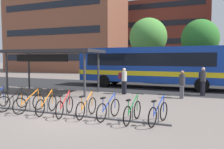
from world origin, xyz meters
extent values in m
plane|color=#6B605B|center=(0.00, 0.00, 0.00)|extent=(200.00, 200.00, 0.00)
cube|color=#232326|center=(0.00, 10.05, 0.00)|extent=(80.00, 7.20, 0.01)
cube|color=#14389E|center=(1.33, 10.05, 1.85)|extent=(12.08, 2.96, 2.70)
cube|color=yellow|center=(1.33, 10.05, 1.20)|extent=(12.10, 2.98, 0.36)
cube|color=black|center=(1.07, 11.30, 2.25)|extent=(9.84, 0.40, 0.97)
cube|color=black|center=(0.99, 8.81, 2.25)|extent=(9.84, 0.40, 0.97)
cylinder|color=black|center=(5.09, 11.07, 0.50)|extent=(1.01, 0.33, 1.00)
cylinder|color=black|center=(5.01, 8.77, 0.50)|extent=(1.01, 0.33, 1.00)
cylinder|color=black|center=(-2.35, 11.33, 0.50)|extent=(1.01, 0.33, 1.00)
cylinder|color=black|center=(-2.43, 9.02, 0.50)|extent=(1.01, 0.33, 1.00)
cube|color=#47474C|center=(-0.73, -0.06, 0.03)|extent=(9.31, 0.11, 0.06)
cylinder|color=#47474C|center=(-3.06, -0.07, 0.35)|extent=(0.04, 0.04, 0.70)
cylinder|color=#47474C|center=(-2.13, -0.06, 0.35)|extent=(0.04, 0.04, 0.70)
cylinder|color=#47474C|center=(-1.20, -0.06, 0.35)|extent=(0.04, 0.04, 0.70)
cylinder|color=#47474C|center=(-0.27, -0.06, 0.35)|extent=(0.04, 0.04, 0.70)
cylinder|color=#47474C|center=(0.66, -0.05, 0.35)|extent=(0.04, 0.04, 0.70)
cylinder|color=#47474C|center=(1.59, -0.05, 0.35)|extent=(0.04, 0.04, 0.70)
cylinder|color=#47474C|center=(2.52, -0.04, 0.35)|extent=(0.04, 0.04, 0.70)
cylinder|color=#47474C|center=(3.45, -0.04, 0.35)|extent=(0.04, 0.04, 0.70)
torus|color=black|center=(-4.05, 0.33, 0.35)|extent=(0.15, 0.70, 0.70)
cylinder|color=#1E3DB2|center=(-4.05, 0.31, 0.67)|extent=(0.04, 0.04, 0.65)
cylinder|color=black|center=(-4.05, 0.31, 0.98)|extent=(0.52, 0.11, 0.03)
torus|color=black|center=(-3.00, 0.44, 0.35)|extent=(0.13, 0.70, 0.70)
torus|color=black|center=(-3.11, -0.57, 0.35)|extent=(0.13, 0.70, 0.70)
cube|color=black|center=(-3.05, -0.05, 0.67)|extent=(0.14, 0.92, 0.58)
cylinder|color=black|center=(-3.10, -0.47, 0.62)|extent=(0.03, 0.03, 0.55)
cube|color=black|center=(-3.10, -0.47, 0.88)|extent=(0.12, 0.23, 0.05)
cylinder|color=black|center=(-3.00, 0.42, 0.67)|extent=(0.04, 0.04, 0.65)
cylinder|color=black|center=(-3.00, 0.42, 0.98)|extent=(0.52, 0.09, 0.03)
torus|color=black|center=(-2.00, 0.37, 0.35)|extent=(0.14, 0.70, 0.70)
torus|color=black|center=(-2.15, -0.64, 0.35)|extent=(0.14, 0.70, 0.70)
cube|color=orange|center=(-2.07, -0.12, 0.67)|extent=(0.16, 0.92, 0.58)
cylinder|color=orange|center=(-2.14, -0.54, 0.62)|extent=(0.03, 0.03, 0.55)
cube|color=black|center=(-2.14, -0.54, 0.88)|extent=(0.13, 0.23, 0.05)
cylinder|color=orange|center=(-2.01, 0.35, 0.67)|extent=(0.04, 0.04, 0.65)
cylinder|color=black|center=(-2.01, 0.35, 0.98)|extent=(0.52, 0.10, 0.03)
torus|color=black|center=(-1.26, 0.38, 0.35)|extent=(0.14, 0.70, 0.70)
torus|color=black|center=(-1.12, -0.63, 0.35)|extent=(0.14, 0.70, 0.70)
cube|color=orange|center=(-1.20, -0.11, 0.67)|extent=(0.16, 0.92, 0.58)
cylinder|color=orange|center=(-1.14, -0.53, 0.62)|extent=(0.03, 0.03, 0.55)
cube|color=black|center=(-1.14, -0.53, 0.88)|extent=(0.13, 0.23, 0.05)
cylinder|color=orange|center=(-1.26, 0.36, 0.67)|extent=(0.04, 0.04, 0.65)
cylinder|color=black|center=(-1.26, 0.36, 0.98)|extent=(0.52, 0.10, 0.03)
torus|color=black|center=(-0.37, 0.36, 0.35)|extent=(0.16, 0.70, 0.70)
torus|color=black|center=(-0.20, -0.64, 0.35)|extent=(0.16, 0.70, 0.70)
cube|color=red|center=(-0.29, -0.12, 0.67)|extent=(0.19, 0.91, 0.58)
cylinder|color=red|center=(-0.22, -0.54, 0.62)|extent=(0.03, 0.03, 0.55)
cube|color=black|center=(-0.22, -0.54, 0.88)|extent=(0.14, 0.23, 0.05)
cylinder|color=red|center=(-0.37, 0.34, 0.67)|extent=(0.04, 0.04, 0.65)
cylinder|color=black|center=(-0.37, 0.34, 0.98)|extent=(0.52, 0.12, 0.03)
torus|color=black|center=(0.62, 0.52, 0.35)|extent=(0.04, 0.70, 0.70)
torus|color=black|center=(0.62, -0.50, 0.35)|extent=(0.04, 0.70, 0.70)
cube|color=orange|center=(0.62, 0.03, 0.67)|extent=(0.03, 0.92, 0.58)
cylinder|color=orange|center=(0.62, -0.40, 0.62)|extent=(0.03, 0.03, 0.55)
cube|color=black|center=(0.62, -0.40, 0.88)|extent=(0.10, 0.22, 0.05)
cylinder|color=orange|center=(0.62, 0.50, 0.67)|extent=(0.03, 0.03, 0.65)
cylinder|color=black|center=(0.62, 0.50, 0.98)|extent=(0.52, 0.03, 0.03)
torus|color=black|center=(1.64, 0.52, 0.35)|extent=(0.15, 0.70, 0.70)
torus|color=black|center=(1.48, -0.48, 0.35)|extent=(0.15, 0.70, 0.70)
cube|color=#1E3DB2|center=(1.56, 0.04, 0.67)|extent=(0.17, 0.91, 0.58)
cylinder|color=#1E3DB2|center=(1.50, -0.38, 0.62)|extent=(0.03, 0.03, 0.55)
cube|color=black|center=(1.50, -0.38, 0.88)|extent=(0.13, 0.23, 0.05)
cylinder|color=#1E3DB2|center=(1.63, 0.50, 0.67)|extent=(0.04, 0.04, 0.65)
cylinder|color=black|center=(1.63, 0.50, 0.98)|extent=(0.52, 0.11, 0.03)
torus|color=black|center=(2.57, 0.45, 0.35)|extent=(0.11, 0.71, 0.70)
torus|color=black|center=(2.48, -0.57, 0.35)|extent=(0.11, 0.71, 0.70)
cube|color=#1E7F38|center=(2.53, -0.04, 0.67)|extent=(0.12, 0.92, 0.58)
cylinder|color=#1E7F38|center=(2.49, -0.47, 0.62)|extent=(0.03, 0.03, 0.55)
cube|color=black|center=(2.49, -0.47, 0.88)|extent=(0.12, 0.23, 0.05)
cylinder|color=#1E7F38|center=(2.57, 0.43, 0.67)|extent=(0.03, 0.03, 0.65)
cylinder|color=black|center=(2.57, 0.43, 0.98)|extent=(0.52, 0.08, 0.03)
torus|color=black|center=(3.55, 0.56, 0.35)|extent=(0.20, 0.70, 0.70)
torus|color=black|center=(3.32, -0.43, 0.35)|extent=(0.20, 0.70, 0.70)
cube|color=#1E3DB2|center=(3.44, 0.08, 0.67)|extent=(0.24, 0.90, 0.58)
cylinder|color=#1E3DB2|center=(3.34, -0.34, 0.62)|extent=(0.04, 0.04, 0.55)
cube|color=black|center=(3.34, -0.34, 0.88)|extent=(0.15, 0.24, 0.05)
cylinder|color=#1E3DB2|center=(3.55, 0.54, 0.67)|extent=(0.04, 0.04, 0.65)
cylinder|color=black|center=(3.55, 0.54, 0.98)|extent=(0.51, 0.15, 0.03)
cylinder|color=#38383D|center=(-7.34, 3.70, 1.35)|extent=(0.15, 0.15, 2.71)
cylinder|color=#38383D|center=(-1.60, 4.03, 1.35)|extent=(0.15, 0.15, 2.71)
cylinder|color=#38383D|center=(-7.47, 5.97, 1.35)|extent=(0.15, 0.15, 2.71)
cylinder|color=#38383D|center=(-1.73, 6.31, 1.35)|extent=(0.15, 0.15, 2.71)
cube|color=#28282D|center=(-4.53, 5.00, 2.81)|extent=(6.71, 3.45, 0.20)
cube|color=black|center=(-4.46, 3.72, 2.36)|extent=(3.68, 0.29, 0.44)
cube|color=#565660|center=(3.88, 5.70, 0.40)|extent=(0.22, 0.27, 0.80)
cylinder|color=#333338|center=(3.88, 5.70, 1.10)|extent=(0.36, 0.36, 0.61)
sphere|color=#936B4C|center=(3.88, 5.70, 1.52)|extent=(0.22, 0.22, 0.22)
cube|color=navy|center=(3.89, 5.95, 1.14)|extent=(0.29, 0.20, 0.40)
cube|color=black|center=(0.25, 6.02, 0.43)|extent=(0.27, 0.22, 0.87)
cylinder|color=beige|center=(0.25, 6.02, 1.18)|extent=(0.36, 0.36, 0.62)
sphere|color=beige|center=(0.25, 6.02, 1.60)|extent=(0.22, 0.22, 0.22)
cube|color=maroon|center=(-0.01, 6.03, 1.21)|extent=(0.20, 0.29, 0.40)
cube|color=black|center=(5.04, 7.18, 0.45)|extent=(0.28, 0.31, 0.90)
cylinder|color=#333338|center=(5.04, 7.18, 1.23)|extent=(0.44, 0.44, 0.66)
sphere|color=tan|center=(5.04, 7.18, 1.67)|extent=(0.22, 0.22, 0.22)
cube|color=navy|center=(4.94, 7.42, 1.26)|extent=(0.33, 0.27, 0.40)
cylinder|color=brown|center=(4.85, 14.96, 1.33)|extent=(0.32, 0.32, 2.67)
ellipsoid|color=#2D7028|center=(4.85, 14.96, 4.20)|extent=(3.44, 3.44, 3.62)
cylinder|color=brown|center=(-0.77, 18.26, 1.48)|extent=(0.32, 0.32, 2.97)
ellipsoid|color=#4C8E3D|center=(-0.77, 18.26, 4.85)|extent=(4.36, 4.36, 4.42)
cube|color=brown|center=(-18.23, 28.36, 10.63)|extent=(20.70, 10.34, 21.26)
cube|color=black|center=(-18.23, 23.16, 2.55)|extent=(18.22, 0.06, 1.10)
cube|color=black|center=(-18.23, 23.16, 6.80)|extent=(18.22, 0.06, 1.10)
cube|color=black|center=(-18.23, 23.16, 11.06)|extent=(18.22, 0.06, 1.10)
cube|color=brown|center=(-1.84, 45.63, 7.35)|extent=(17.58, 13.37, 14.70)
cube|color=black|center=(-1.84, 38.91, 2.20)|extent=(15.47, 0.06, 1.10)
cube|color=black|center=(-1.84, 38.91, 5.88)|extent=(15.47, 0.06, 1.10)
cube|color=black|center=(-1.84, 38.91, 9.55)|extent=(15.47, 0.06, 1.10)
cube|color=black|center=(-1.84, 38.91, 13.23)|extent=(15.47, 0.06, 1.10)
camera|label=1|loc=(4.68, -7.78, 2.31)|focal=35.78mm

